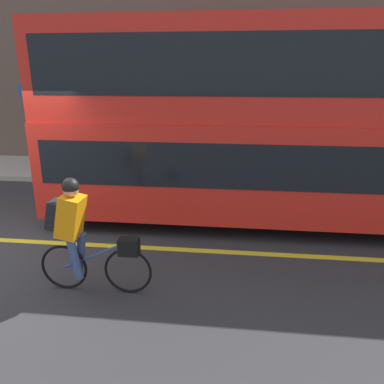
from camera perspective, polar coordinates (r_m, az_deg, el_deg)
ground_plane at (r=7.09m, az=-26.94°, el=-7.43°), size 80.00×80.00×0.00m
road_center_line at (r=7.27m, az=-25.96°, el=-6.65°), size 50.00×0.14×0.01m
sidewalk_curb at (r=11.25m, az=-13.46°, el=3.32°), size 60.00×2.45×0.13m
building_facade at (r=12.27m, az=-12.59°, el=23.44°), size 60.00×0.30×8.13m
bus at (r=7.35m, az=18.22°, el=10.89°), size 9.86×2.57×3.65m
cyclist_on_bike at (r=5.02m, az=-16.68°, el=-5.83°), size 1.51×0.32×1.56m
street_sign_post at (r=11.72m, az=-23.52°, el=9.89°), size 0.36×0.09×2.38m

